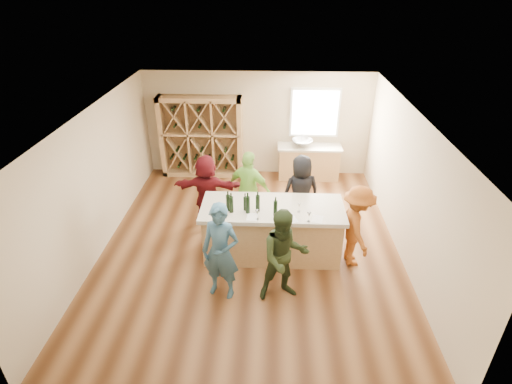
{
  "coord_description": "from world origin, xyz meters",
  "views": [
    {
      "loc": [
        0.4,
        -6.72,
        4.98
      ],
      "look_at": [
        0.1,
        0.2,
        1.15
      ],
      "focal_mm": 28.0,
      "sensor_mm": 36.0,
      "label": 1
    }
  ],
  "objects_px": {
    "tasting_counter_base": "(272,232)",
    "wine_bottle_b": "(231,205)",
    "wine_bottle_c": "(245,204)",
    "person_far_right": "(301,192)",
    "wine_bottle_e": "(258,203)",
    "person_near_left": "(221,252)",
    "wine_rack": "(201,137)",
    "wine_bottle_d": "(248,205)",
    "person_far_left": "(207,190)",
    "person_server": "(356,226)",
    "sink": "(302,143)",
    "person_near_right": "(284,256)",
    "person_far_mid": "(249,190)",
    "wine_bottle_f": "(275,208)",
    "wine_bottle_a": "(228,203)"
  },
  "relations": [
    {
      "from": "wine_bottle_c",
      "to": "person_near_left",
      "type": "relative_size",
      "value": 0.15
    },
    {
      "from": "person_server",
      "to": "person_far_mid",
      "type": "xyz_separation_m",
      "value": [
        -2.08,
        1.24,
        0.05
      ]
    },
    {
      "from": "tasting_counter_base",
      "to": "person_far_mid",
      "type": "distance_m",
      "value": 1.21
    },
    {
      "from": "tasting_counter_base",
      "to": "wine_bottle_f",
      "type": "relative_size",
      "value": 8.67
    },
    {
      "from": "wine_rack",
      "to": "person_far_left",
      "type": "bearing_deg",
      "value": -78.28
    },
    {
      "from": "person_far_mid",
      "to": "person_far_right",
      "type": "bearing_deg",
      "value": -153.7
    },
    {
      "from": "person_near_left",
      "to": "person_far_mid",
      "type": "xyz_separation_m",
      "value": [
        0.35,
        2.22,
        -0.02
      ]
    },
    {
      "from": "tasting_counter_base",
      "to": "wine_bottle_b",
      "type": "distance_m",
      "value": 1.08
    },
    {
      "from": "person_far_mid",
      "to": "wine_bottle_f",
      "type": "distance_m",
      "value": 1.49
    },
    {
      "from": "tasting_counter_base",
      "to": "wine_bottle_b",
      "type": "relative_size",
      "value": 8.13
    },
    {
      "from": "person_far_left",
      "to": "person_near_left",
      "type": "bearing_deg",
      "value": 105.01
    },
    {
      "from": "sink",
      "to": "person_far_left",
      "type": "xyz_separation_m",
      "value": [
        -2.2,
        -2.35,
        -0.2
      ]
    },
    {
      "from": "person_server",
      "to": "person_far_right",
      "type": "height_order",
      "value": "person_far_right"
    },
    {
      "from": "wine_bottle_a",
      "to": "wine_bottle_c",
      "type": "xyz_separation_m",
      "value": [
        0.31,
        0.02,
        -0.02
      ]
    },
    {
      "from": "person_far_mid",
      "to": "person_far_left",
      "type": "xyz_separation_m",
      "value": [
        -0.93,
        0.06,
        -0.06
      ]
    },
    {
      "from": "wine_bottle_e",
      "to": "person_far_left",
      "type": "xyz_separation_m",
      "value": [
        -1.16,
        1.25,
        -0.43
      ]
    },
    {
      "from": "person_near_left",
      "to": "person_near_right",
      "type": "bearing_deg",
      "value": 13.76
    },
    {
      "from": "wine_rack",
      "to": "wine_bottle_c",
      "type": "bearing_deg",
      "value": -68.66
    },
    {
      "from": "person_near_right",
      "to": "person_server",
      "type": "relative_size",
      "value": 1.05
    },
    {
      "from": "person_far_right",
      "to": "sink",
      "type": "bearing_deg",
      "value": -106.89
    },
    {
      "from": "wine_bottle_f",
      "to": "wine_bottle_c",
      "type": "bearing_deg",
      "value": 163.88
    },
    {
      "from": "wine_bottle_e",
      "to": "person_server",
      "type": "bearing_deg",
      "value": -1.57
    },
    {
      "from": "wine_bottle_c",
      "to": "person_server",
      "type": "relative_size",
      "value": 0.17
    },
    {
      "from": "tasting_counter_base",
      "to": "wine_bottle_b",
      "type": "height_order",
      "value": "wine_bottle_b"
    },
    {
      "from": "wine_bottle_b",
      "to": "wine_bottle_e",
      "type": "xyz_separation_m",
      "value": [
        0.48,
        0.07,
        0.0
      ]
    },
    {
      "from": "person_near_left",
      "to": "wine_bottle_f",
      "type": "bearing_deg",
      "value": 59.43
    },
    {
      "from": "tasting_counter_base",
      "to": "person_far_left",
      "type": "distance_m",
      "value": 1.83
    },
    {
      "from": "sink",
      "to": "wine_bottle_d",
      "type": "height_order",
      "value": "wine_bottle_d"
    },
    {
      "from": "wine_bottle_e",
      "to": "person_near_left",
      "type": "xyz_separation_m",
      "value": [
        -0.58,
        -1.03,
        -0.35
      ]
    },
    {
      "from": "tasting_counter_base",
      "to": "wine_bottle_c",
      "type": "relative_size",
      "value": 9.54
    },
    {
      "from": "wine_bottle_b",
      "to": "wine_rack",
      "type": "bearing_deg",
      "value": 107.49
    },
    {
      "from": "sink",
      "to": "person_far_left",
      "type": "bearing_deg",
      "value": -133.14
    },
    {
      "from": "wine_bottle_e",
      "to": "person_far_right",
      "type": "height_order",
      "value": "person_far_right"
    },
    {
      "from": "wine_bottle_d",
      "to": "person_near_right",
      "type": "distance_m",
      "value": 1.25
    },
    {
      "from": "person_server",
      "to": "wine_bottle_a",
      "type": "bearing_deg",
      "value": 82.38
    },
    {
      "from": "wine_bottle_d",
      "to": "person_far_mid",
      "type": "distance_m",
      "value": 1.32
    },
    {
      "from": "wine_bottle_a",
      "to": "wine_bottle_f",
      "type": "relative_size",
      "value": 1.06
    },
    {
      "from": "person_far_right",
      "to": "person_near_left",
      "type": "bearing_deg",
      "value": 44.14
    },
    {
      "from": "wine_rack",
      "to": "person_server",
      "type": "height_order",
      "value": "wine_rack"
    },
    {
      "from": "wine_bottle_c",
      "to": "person_far_right",
      "type": "xyz_separation_m",
      "value": [
        1.11,
        1.21,
        -0.39
      ]
    },
    {
      "from": "person_near_left",
      "to": "person_far_left",
      "type": "bearing_deg",
      "value": 119.17
    },
    {
      "from": "sink",
      "to": "person_near_right",
      "type": "relative_size",
      "value": 0.32
    },
    {
      "from": "person_far_mid",
      "to": "wine_bottle_c",
      "type": "bearing_deg",
      "value": 114.47
    },
    {
      "from": "wine_bottle_e",
      "to": "person_near_right",
      "type": "relative_size",
      "value": 0.19
    },
    {
      "from": "wine_bottle_b",
      "to": "wine_bottle_d",
      "type": "xyz_separation_m",
      "value": [
        0.3,
        -0.01,
        0.01
      ]
    },
    {
      "from": "person_far_left",
      "to": "wine_bottle_d",
      "type": "bearing_deg",
      "value": 127.14
    },
    {
      "from": "tasting_counter_base",
      "to": "person_far_mid",
      "type": "xyz_separation_m",
      "value": [
        -0.51,
        1.04,
        0.37
      ]
    },
    {
      "from": "person_far_mid",
      "to": "wine_rack",
      "type": "bearing_deg",
      "value": -35.3
    },
    {
      "from": "wine_bottle_c",
      "to": "person_far_right",
      "type": "distance_m",
      "value": 1.69
    },
    {
      "from": "sink",
      "to": "wine_bottle_b",
      "type": "height_order",
      "value": "wine_bottle_b"
    }
  ]
}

